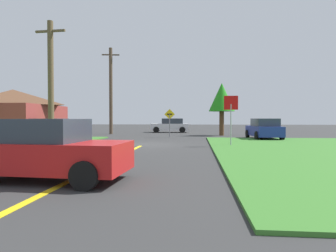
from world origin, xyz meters
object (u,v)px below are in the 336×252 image
object	(u,v)px
stop_sign	(231,110)
utility_pole_near	(51,82)
direction_sign	(170,120)
oak_tree_left	(222,98)
utility_pole_mid	(111,90)
barn	(13,114)
car_approaching_junction	(170,125)
car_on_crossroad	(264,129)
parked_car_near_building	(53,130)
car_behind_on_main_road	(47,150)

from	to	relation	value
stop_sign	utility_pole_near	xyz separation A→B (m)	(-10.29, -1.51, 1.57)
direction_sign	oak_tree_left	size ratio (longest dim) A/B	0.49
utility_pole_mid	barn	distance (m)	9.75
utility_pole_mid	barn	bearing A→B (deg)	-130.35
car_approaching_junction	oak_tree_left	distance (m)	8.39
car_on_crossroad	utility_pole_near	xyz separation A→B (m)	(-13.55, -7.60, 2.87)
car_on_crossroad	direction_sign	world-z (taller)	direction_sign
utility_pole_mid	oak_tree_left	distance (m)	11.40
oak_tree_left	barn	size ratio (longest dim) A/B	0.69
direction_sign	utility_pole_near	bearing A→B (deg)	-123.11
direction_sign	barn	world-z (taller)	barn
parked_car_near_building	car_on_crossroad	distance (m)	15.88
utility_pole_mid	car_behind_on_main_road	bearing A→B (deg)	-77.65
car_behind_on_main_road	utility_pole_near	xyz separation A→B (m)	(-4.35, 8.72, 2.87)
oak_tree_left	utility_pole_near	bearing A→B (deg)	-131.00
parked_car_near_building	car_behind_on_main_road	bearing A→B (deg)	-62.01
parked_car_near_building	barn	distance (m)	5.60
direction_sign	parked_car_near_building	bearing A→B (deg)	-146.84
car_behind_on_main_road	oak_tree_left	distance (m)	22.09
barn	oak_tree_left	bearing A→B (deg)	17.87
car_approaching_junction	utility_pole_mid	bearing A→B (deg)	32.51
car_behind_on_main_road	car_on_crossroad	world-z (taller)	same
car_behind_on_main_road	barn	distance (m)	18.97
stop_sign	utility_pole_mid	bearing A→B (deg)	-48.21
utility_pole_near	direction_sign	world-z (taller)	utility_pole_near
utility_pole_near	direction_sign	size ratio (longest dim) A/B	2.94
stop_sign	utility_pole_near	size ratio (longest dim) A/B	0.41
utility_pole_near	parked_car_near_building	bearing A→B (deg)	115.58
direction_sign	car_on_crossroad	bearing A→B (deg)	-11.54
utility_pole_mid	utility_pole_near	bearing A→B (deg)	-87.55
direction_sign	car_behind_on_main_road	bearing A→B (deg)	-95.18
car_approaching_junction	barn	xyz separation A→B (m)	(-11.93, -11.37, 1.19)
parked_car_near_building	utility_pole_near	distance (m)	5.29
car_behind_on_main_road	direction_sign	distance (m)	17.96
stop_sign	car_approaching_junction	size ratio (longest dim) A/B	0.66
parked_car_near_building	car_approaching_junction	bearing A→B (deg)	64.76
barn	car_approaching_junction	bearing A→B (deg)	43.62
oak_tree_left	car_approaching_junction	bearing A→B (deg)	133.20
stop_sign	car_behind_on_main_road	world-z (taller)	stop_sign
car_behind_on_main_road	barn	size ratio (longest dim) A/B	0.58
oak_tree_left	stop_sign	bearing A→B (deg)	-91.96
car_approaching_junction	direction_sign	distance (m)	8.94
stop_sign	utility_pole_near	world-z (taller)	utility_pole_near
car_on_crossroad	direction_sign	distance (m)	7.77
direction_sign	oak_tree_left	bearing A→B (deg)	33.53
stop_sign	utility_pole_mid	xyz separation A→B (m)	(-10.88, 12.33, 2.44)
stop_sign	utility_pole_near	distance (m)	10.52
car_approaching_junction	car_on_crossroad	world-z (taller)	same
stop_sign	car_on_crossroad	bearing A→B (deg)	-117.81
parked_car_near_building	car_behind_on_main_road	size ratio (longest dim) A/B	0.93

